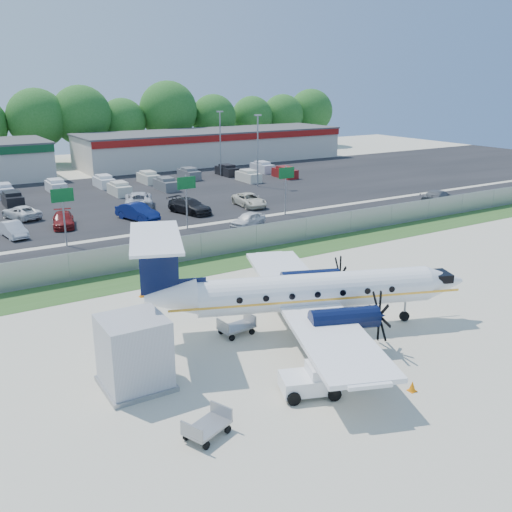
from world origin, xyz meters
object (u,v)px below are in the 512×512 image
pushback_tug (312,380)px  baggage_cart_near (207,426)px  baggage_cart_far (237,326)px  service_container (134,355)px  aircraft (308,291)px

pushback_tug → baggage_cart_near: 5.39m
baggage_cart_far → service_container: bearing=-160.4°
pushback_tug → baggage_cart_far: pushback_tug is taller
aircraft → baggage_cart_near: (-9.23, -6.00, -1.77)m
baggage_cart_near → service_container: 5.32m
baggage_cart_near → service_container: service_container is taller
baggage_cart_near → baggage_cart_far: 9.31m
pushback_tug → baggage_cart_far: (0.21, 7.00, -0.19)m
aircraft → baggage_cart_far: (-3.65, 1.45, -1.76)m
baggage_cart_near → baggage_cart_far: baggage_cart_far is taller
aircraft → baggage_cart_far: size_ratio=9.49×
pushback_tug → baggage_cart_near: bearing=-175.2°
baggage_cart_near → pushback_tug: bearing=4.8°
baggage_cart_far → aircraft: bearing=-21.7°
aircraft → service_container: (-10.21, -0.88, -0.68)m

